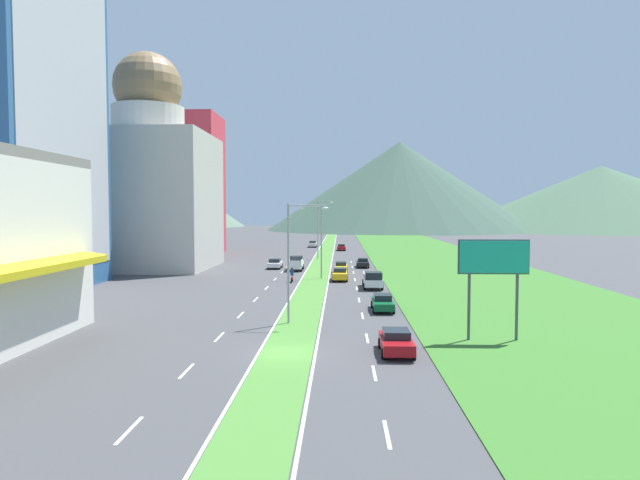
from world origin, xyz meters
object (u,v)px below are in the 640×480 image
Objects in this scene: street_lamp_mid at (319,237)px; car_7 at (275,263)px; billboard_roadside at (494,264)px; street_lamp_near at (293,255)px; car_1 at (383,302)px; pickup_truck_1 at (373,280)px; pickup_truck_0 at (296,263)px; car_0 at (313,244)px; car_6 at (396,342)px; car_2 at (363,263)px; motorcycle_rider at (292,276)px; car_4 at (341,267)px; street_lamp_far at (319,226)px; car_3 at (340,274)px; car_5 at (341,247)px.

street_lamp_mid reaches higher than car_7.
street_lamp_near is at bearing 160.09° from billboard_roadside.
car_1 is 0.84× the size of pickup_truck_1.
pickup_truck_0 is at bearing 110.50° from street_lamp_mid.
street_lamp_mid is (0.89, 28.59, 0.02)m from street_lamp_near.
billboard_roadside is (13.86, -5.02, -0.15)m from street_lamp_near.
car_6 is (10.16, -99.04, -0.04)m from car_0.
street_lamp_mid reaches higher than pickup_truck_0.
car_6 is (-0.04, -51.72, 0.01)m from car_2.
street_lamp_near is at bearing -171.22° from car_7.
street_lamp_near is at bearing -174.74° from motorcycle_rider.
car_2 is at bearing 66.88° from street_lamp_mid.
street_lamp_near is 1.99× the size of car_2.
car_2 is at bearing 179.96° from car_6.
pickup_truck_0 is (0.16, -51.67, 0.20)m from car_0.
pickup_truck_1 is at bearing 13.00° from car_4.
street_lamp_far reaches higher than street_lamp_mid.
car_4 is at bearing -23.16° from car_2.
car_1 is at bearing -162.63° from pickup_truck_0.
street_lamp_far is 31.10m from car_3.
pickup_truck_0 is (-6.76, -40.73, 0.26)m from car_5.
car_4 reaches higher than car_7.
car_3 is 0.94× the size of car_4.
car_4 is at bearing 83.98° from street_lamp_near.
car_1 is 13.80m from pickup_truck_1.
motorcycle_rider reaches higher than car_7.
street_lamp_mid reaches higher than car_4.
street_lamp_mid is at bearing -176.32° from car_0.
pickup_truck_1 reaches higher than car_0.
car_4 is (2.82, 6.63, -4.59)m from street_lamp_mid.
pickup_truck_0 is at bearing -118.37° from car_4.
car_3 is 8.52m from car_4.
street_lamp_near is 2.08× the size of car_7.
car_1 is 21.08m from car_3.
pickup_truck_1 is at bearing 179.57° from car_6.
car_7 is at bearing -119.45° from car_4.
car_4 is at bearing -79.83° from street_lamp_far.
car_6 is 2.11× the size of motorcycle_rider.
car_1 is 73.66m from car_5.
car_5 is 0.80× the size of pickup_truck_0.
street_lamp_far reaches higher than billboard_roadside.
car_3 is (2.69, -1.88, -4.59)m from street_lamp_mid.
street_lamp_near reaches higher than pickup_truck_0.
street_lamp_far reaches higher than car_6.
car_7 is at bearing -110.59° from street_lamp_far.
car_6 is at bearing 4.38° from car_4.
street_lamp_mid reaches higher than car_5.
car_4 is at bearing -118.37° from pickup_truck_0.
car_0 is 1.07× the size of car_5.
car_0 is 1.04× the size of car_7.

